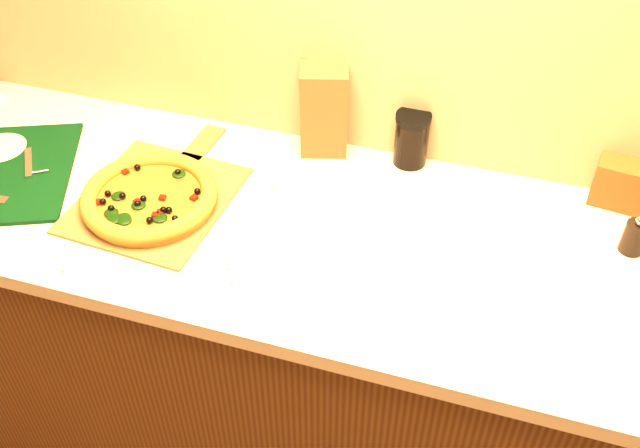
% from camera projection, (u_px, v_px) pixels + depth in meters
% --- Properties ---
extents(cabinet, '(2.80, 0.65, 0.86)m').
position_uv_depth(cabinet, '(335.00, 359.00, 1.91)').
color(cabinet, '#461F0F').
rests_on(cabinet, ground).
extents(countertop, '(2.84, 0.68, 0.04)m').
position_uv_depth(countertop, '(338.00, 238.00, 1.61)').
color(countertop, beige).
rests_on(countertop, cabinet).
extents(pizza_peel, '(0.36, 0.51, 0.01)m').
position_uv_depth(pizza_peel, '(159.00, 196.00, 1.68)').
color(pizza_peel, brown).
rests_on(pizza_peel, countertop).
extents(pizza, '(0.31, 0.31, 0.04)m').
position_uv_depth(pizza, '(150.00, 197.00, 1.64)').
color(pizza, gold).
rests_on(pizza, pizza_peel).
extents(cutting_board, '(0.40, 0.46, 0.03)m').
position_uv_depth(cutting_board, '(12.00, 173.00, 1.74)').
color(cutting_board, black).
rests_on(cutting_board, countertop).
extents(bottle_cap, '(0.03, 0.03, 0.01)m').
position_uv_depth(bottle_cap, '(153.00, 223.00, 1.61)').
color(bottle_cap, black).
rests_on(bottle_cap, countertop).
extents(pepper_grinder, '(0.05, 0.05, 0.10)m').
position_uv_depth(pepper_grinder, '(635.00, 236.00, 1.52)').
color(pepper_grinder, black).
rests_on(pepper_grinder, countertop).
extents(paper_bag, '(0.14, 0.12, 0.23)m').
position_uv_depth(paper_bag, '(324.00, 110.00, 1.75)').
color(paper_bag, brown).
rests_on(paper_bag, countertop).
extents(dark_jar, '(0.09, 0.09, 0.14)m').
position_uv_depth(dark_jar, '(411.00, 139.00, 1.74)').
color(dark_jar, black).
rests_on(dark_jar, countertop).
extents(side_plate, '(0.17, 0.17, 0.01)m').
position_uv_depth(side_plate, '(1.00, 149.00, 1.81)').
color(side_plate, beige).
rests_on(side_plate, countertop).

